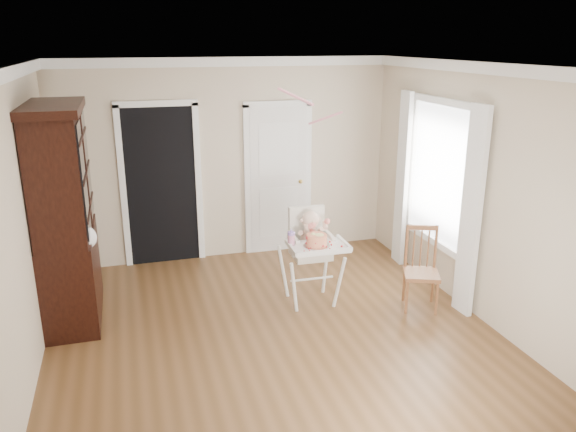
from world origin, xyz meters
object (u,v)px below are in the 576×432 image
object	(u,v)px
high_chair	(311,245)
cake	(317,240)
china_cabinet	(65,215)
sippy_cup	(291,238)
dining_chair	(421,271)

from	to	relation	value
high_chair	cake	size ratio (longest dim) A/B	3.90
high_chair	china_cabinet	distance (m)	2.66
high_chair	china_cabinet	xyz separation A→B (m)	(-2.59, 0.41, 0.46)
high_chair	sippy_cup	world-z (taller)	high_chair
high_chair	china_cabinet	size ratio (longest dim) A/B	0.49
china_cabinet	dining_chair	distance (m)	3.90
china_cabinet	dining_chair	bearing A→B (deg)	-13.13
cake	china_cabinet	bearing A→B (deg)	165.45
cake	dining_chair	world-z (taller)	dining_chair
sippy_cup	dining_chair	bearing A→B (deg)	-12.15
china_cabinet	high_chair	bearing A→B (deg)	-8.95
cake	china_cabinet	distance (m)	2.67
cake	china_cabinet	xyz separation A→B (m)	(-2.56, 0.67, 0.31)
sippy_cup	china_cabinet	distance (m)	2.39
sippy_cup	china_cabinet	bearing A→B (deg)	166.27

